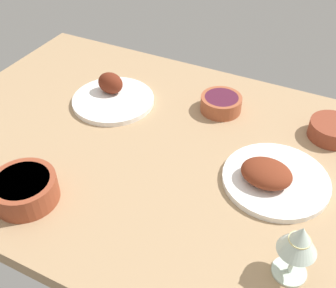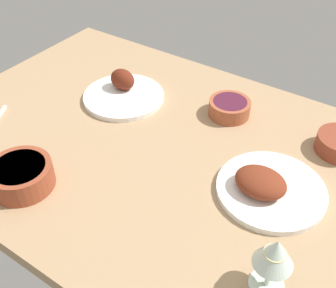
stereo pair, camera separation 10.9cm
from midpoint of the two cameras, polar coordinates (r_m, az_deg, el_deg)
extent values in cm
cube|color=tan|center=(111.24, -2.79, -1.69)|extent=(140.00, 90.00, 4.00)
cylinder|color=white|center=(128.88, -10.04, 5.92)|extent=(25.14, 25.14, 1.60)
ellipsoid|color=#602314|center=(129.98, -10.43, 8.26)|extent=(8.13, 6.10, 6.76)
cylinder|color=white|center=(102.55, 11.86, -5.05)|extent=(26.18, 26.18, 1.60)
ellipsoid|color=maroon|center=(99.13, 10.54, -4.17)|extent=(12.38, 10.00, 5.18)
cylinder|color=brown|center=(102.55, -22.25, -6.03)|extent=(15.29, 15.29, 6.19)
cylinder|color=white|center=(100.81, -22.61, -5.00)|extent=(12.54, 12.54, 1.00)
cylinder|color=#A35133|center=(123.20, 4.90, 5.54)|extent=(12.27, 12.27, 4.70)
cylinder|color=#4C192D|center=(122.15, 4.94, 6.25)|extent=(10.06, 10.06, 1.00)
cylinder|color=brown|center=(119.35, 19.50, 1.75)|extent=(12.56, 12.56, 4.74)
cylinder|color=#DBCC7A|center=(118.26, 19.69, 2.46)|extent=(10.30, 10.30, 1.00)
cylinder|color=silver|center=(87.26, 12.98, -17.10)|extent=(7.00, 7.00, 0.50)
cylinder|color=silver|center=(84.18, 13.37, -15.72)|extent=(1.00, 1.00, 7.00)
cone|color=silver|center=(78.79, 14.12, -12.95)|extent=(7.60, 7.60, 6.50)
cylinder|color=beige|center=(79.93, 13.95, -13.58)|extent=(4.18, 4.18, 2.80)
camera|label=1|loc=(0.05, -92.86, -2.43)|focal=43.76mm
camera|label=2|loc=(0.05, 87.14, 2.43)|focal=43.76mm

